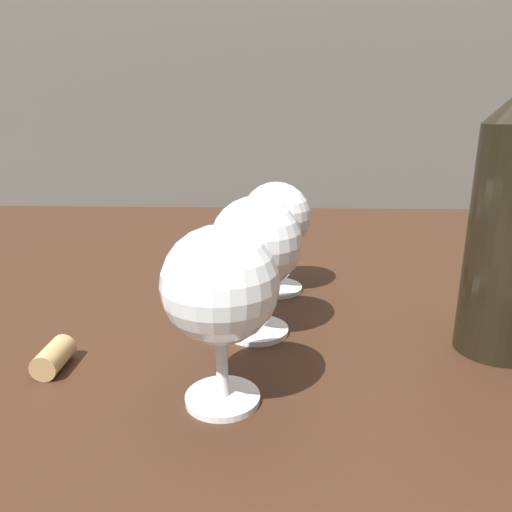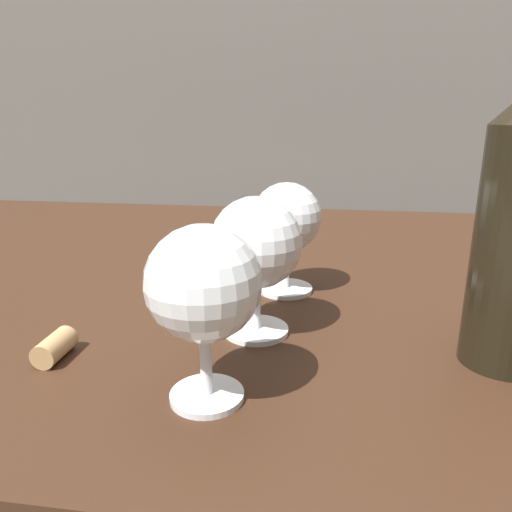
{
  "view_description": "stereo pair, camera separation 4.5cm",
  "coord_description": "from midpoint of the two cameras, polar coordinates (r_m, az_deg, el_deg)",
  "views": [
    {
      "loc": [
        0.05,
        -0.63,
        0.96
      ],
      "look_at": [
        0.04,
        -0.2,
        0.83
      ],
      "focal_mm": 33.62,
      "sensor_mm": 36.0,
      "label": 1
    },
    {
      "loc": [
        0.1,
        -0.63,
        0.96
      ],
      "look_at": [
        0.04,
        -0.2,
        0.83
      ],
      "focal_mm": 33.62,
      "sensor_mm": 36.0,
      "label": 2
    }
  ],
  "objects": [
    {
      "name": "dining_table",
      "position": [
        0.7,
        -4.22,
        -8.11
      ],
      "size": [
        1.49,
        0.87,
        0.75
      ],
      "color": "#382114",
      "rests_on": "ground_plane"
    },
    {
      "name": "cork",
      "position": [
        0.45,
        -25.65,
        -10.88
      ],
      "size": [
        0.02,
        0.04,
        0.02
      ],
      "primitive_type": "cylinder",
      "rotation": [
        1.57,
        0.0,
        0.0
      ],
      "color": "tan",
      "rests_on": "dining_table"
    },
    {
      "name": "wine_glass_pinot",
      "position": [
        0.45,
        -2.88,
        1.15
      ],
      "size": [
        0.09,
        0.09,
        0.13
      ],
      "color": "white",
      "rests_on": "dining_table"
    },
    {
      "name": "wine_glass_merlot",
      "position": [
        0.56,
        0.1,
        4.4
      ],
      "size": [
        0.08,
        0.08,
        0.13
      ],
      "color": "white",
      "rests_on": "dining_table"
    },
    {
      "name": "wine_glass_chardonnay",
      "position": [
        0.34,
        -8.13,
        -3.59
      ],
      "size": [
        0.08,
        0.08,
        0.13
      ],
      "color": "white",
      "rests_on": "dining_table"
    }
  ]
}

